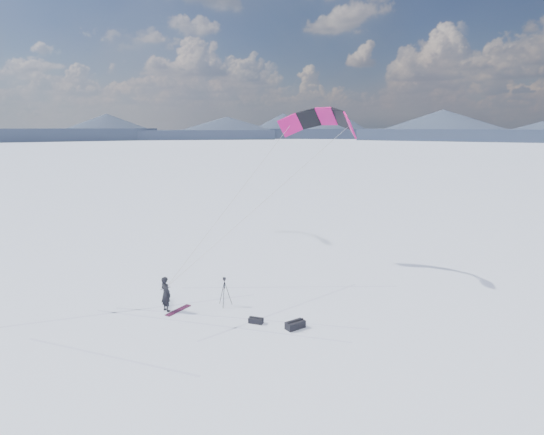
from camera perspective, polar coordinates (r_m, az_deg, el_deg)
name	(u,v)px	position (r m, az deg, el deg)	size (l,w,h in m)	color
ground	(214,323)	(22.18, -7.24, -12.99)	(1800.00, 1800.00, 0.00)	white
horizon_hills	(212,222)	(20.66, -7.57, -0.62)	(704.00, 704.42, 10.87)	#1A1D31
snow_tracks	(203,328)	(21.73, -8.68, -13.56)	(14.76, 10.25, 0.01)	#B3BBD9
snowkiter	(167,311)	(23.93, -13.09, -11.33)	(0.66, 0.43, 1.80)	black
snowboard	(178,310)	(23.82, -11.70, -11.32)	(1.61, 0.30, 0.04)	#5E143B
tripod	(224,288)	(23.76, -5.99, -8.74)	(0.62, 0.71, 1.52)	black
gear_bag_a	(295,325)	(21.43, 2.93, -13.29)	(0.99, 0.62, 0.41)	black
gear_bag_b	(256,320)	(21.96, -2.03, -12.78)	(0.73, 0.69, 0.31)	black
power_kite	(321,122)	(29.40, 6.21, 11.86)	(12.16, 6.81, 9.11)	#B30C5D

